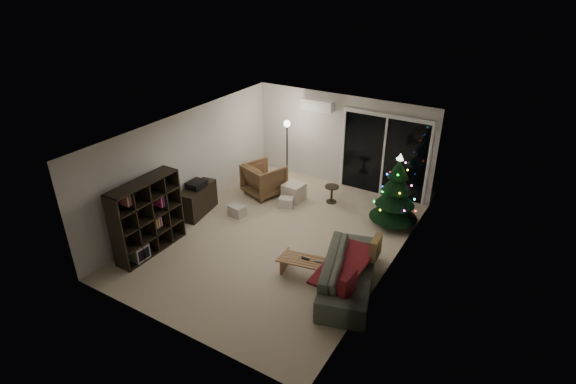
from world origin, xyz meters
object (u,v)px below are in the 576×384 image
Objects in this scene: bookshelf at (140,214)px; coffee_table at (312,270)px; sofa at (349,273)px; armchair at (264,179)px; christmas_tree at (396,190)px; media_cabinet at (198,200)px.

bookshelf is 1.26× the size of coffee_table.
bookshelf is at bearing 86.97° from sofa.
sofa is at bearing 164.19° from armchair.
christmas_tree is (4.26, 3.63, 0.09)m from bookshelf.
christmas_tree reaches higher than armchair.
armchair is at bearing 127.01° from coffee_table.
bookshelf is 1.44× the size of media_cabinet.
sofa is (4.30, 1.01, -0.48)m from bookshelf.
sofa is 0.73m from coffee_table.
coffee_table is at bearing 5.34° from bookshelf.
armchair is at bearing 54.80° from media_cabinet.
armchair reaches higher than coffee_table.
bookshelf is 0.90× the size of christmas_tree.
media_cabinet reaches higher than sofa.
christmas_tree reaches higher than coffee_table.
sofa is 2.68m from christmas_tree.
bookshelf is 5.59m from christmas_tree.
media_cabinet reaches higher than coffee_table.
bookshelf is at bearing 95.37° from armchair.
sofa is 1.77× the size of coffee_table.
armchair is 4.24m from sofa.
armchair is 0.72× the size of coffee_table.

